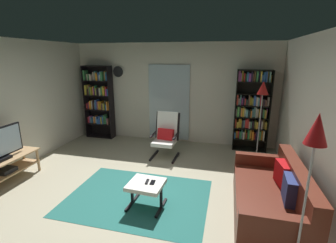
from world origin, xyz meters
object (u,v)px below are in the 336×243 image
(leather_sofa, at_px, (272,198))
(ottoman, at_px, (146,187))
(floor_lamp_by_shelf, at_px, (263,94))
(tv_remote, at_px, (147,182))
(floor_lamp_by_sofa, at_px, (314,146))
(wall_clock, at_px, (118,72))
(bookshelf_near_sofa, at_px, (252,110))
(tv_stand, at_px, (3,169))
(cell_phone, at_px, (153,182))
(lounge_armchair, at_px, (166,134))
(bookshelf_near_tv, at_px, (99,100))

(leather_sofa, bearing_deg, ottoman, -173.11)
(floor_lamp_by_shelf, bearing_deg, tv_remote, -127.88)
(floor_lamp_by_sofa, relative_size, wall_clock, 6.10)
(floor_lamp_by_shelf, relative_size, wall_clock, 6.03)
(bookshelf_near_sofa, distance_m, leather_sofa, 2.77)
(floor_lamp_by_shelf, bearing_deg, tv_stand, -152.34)
(tv_stand, height_order, tv_remote, tv_stand)
(tv_stand, relative_size, tv_remote, 9.57)
(bookshelf_near_sofa, relative_size, wall_clock, 6.74)
(bookshelf_near_sofa, height_order, cell_phone, bookshelf_near_sofa)
(tv_stand, xyz_separation_m, floor_lamp_by_sofa, (4.61, -0.74, 1.13))
(leather_sofa, height_order, floor_lamp_by_sofa, floor_lamp_by_sofa)
(lounge_armchair, bearing_deg, wall_clock, 146.88)
(lounge_armchair, height_order, floor_lamp_by_shelf, floor_lamp_by_shelf)
(ottoman, bearing_deg, lounge_armchair, 96.03)
(lounge_armchair, distance_m, floor_lamp_by_sofa, 3.60)
(tv_remote, height_order, floor_lamp_by_sofa, floor_lamp_by_sofa)
(tv_stand, distance_m, tv_remote, 2.70)
(leather_sofa, height_order, tv_remote, leather_sofa)
(bookshelf_near_sofa, relative_size, tv_remote, 13.58)
(cell_phone, bearing_deg, tv_stand, 176.14)
(wall_clock, bearing_deg, leather_sofa, -37.81)
(ottoman, distance_m, floor_lamp_by_sofa, 2.35)
(tv_stand, height_order, ottoman, tv_stand)
(tv_remote, relative_size, cell_phone, 1.03)
(tv_stand, relative_size, floor_lamp_by_shelf, 0.79)
(tv_remote, distance_m, floor_lamp_by_sofa, 2.31)
(bookshelf_near_sofa, relative_size, floor_lamp_by_shelf, 1.12)
(leather_sofa, relative_size, wall_clock, 6.43)
(bookshelf_near_tv, distance_m, floor_lamp_by_shelf, 4.26)
(floor_lamp_by_sofa, bearing_deg, bookshelf_near_tv, 139.63)
(bookshelf_near_sofa, bearing_deg, floor_lamp_by_sofa, -86.32)
(bookshelf_near_tv, relative_size, lounge_armchair, 1.97)
(wall_clock, bearing_deg, ottoman, -59.08)
(leather_sofa, relative_size, floor_lamp_by_sofa, 1.05)
(ottoman, relative_size, tv_remote, 3.78)
(leather_sofa, xyz_separation_m, tv_remote, (-1.81, -0.20, 0.12))
(tv_stand, xyz_separation_m, floor_lamp_by_shelf, (4.52, 2.37, 1.16))
(tv_stand, distance_m, floor_lamp_by_sofa, 4.80)
(tv_stand, relative_size, lounge_armchair, 1.35)
(leather_sofa, relative_size, lounge_armchair, 1.82)
(ottoman, height_order, cell_phone, cell_phone)
(lounge_armchair, height_order, floor_lamp_by_sofa, floor_lamp_by_sofa)
(bookshelf_near_tv, bearing_deg, tv_remote, -50.30)
(bookshelf_near_sofa, bearing_deg, ottoman, -120.22)
(tv_stand, distance_m, cell_phone, 2.79)
(cell_phone, relative_size, floor_lamp_by_sofa, 0.08)
(ottoman, distance_m, cell_phone, 0.13)
(tv_stand, distance_m, floor_lamp_by_shelf, 5.23)
(ottoman, relative_size, floor_lamp_by_sofa, 0.31)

